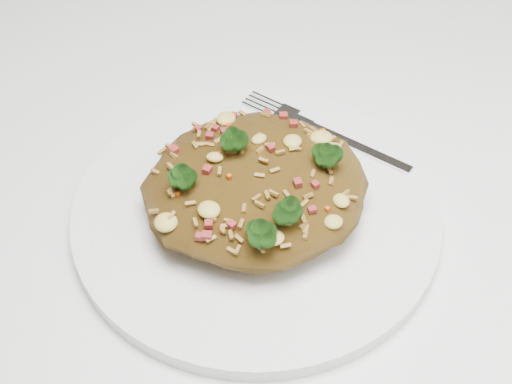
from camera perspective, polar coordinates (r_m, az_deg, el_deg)
dining_table at (r=0.62m, az=-3.24°, el=-9.25°), size 1.20×0.80×0.75m
plate at (r=0.56m, az=-0.00°, el=-1.52°), size 0.29×0.29×0.01m
fried_rice at (r=0.53m, az=0.01°, el=1.01°), size 0.17×0.16×0.07m
fork at (r=0.61m, az=6.18°, el=4.50°), size 0.12×0.13×0.00m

